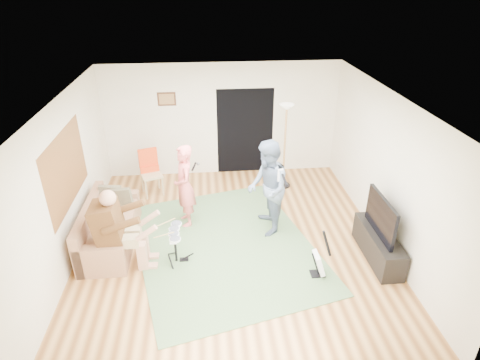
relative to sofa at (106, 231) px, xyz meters
name	(u,v)px	position (x,y,z in m)	size (l,w,h in m)	color
floor	(232,243)	(2.29, -0.21, -0.27)	(6.00, 6.00, 0.00)	brown
walls	(231,178)	(2.29, -0.21, 1.08)	(5.50, 6.00, 2.70)	silver
ceiling	(230,100)	(2.29, -0.21, 2.43)	(6.00, 6.00, 0.00)	white
window_blinds	(66,169)	(-0.46, -0.01, 1.28)	(2.05, 2.05, 0.00)	brown
doorway	(245,132)	(2.84, 2.78, 0.78)	(2.10, 2.10, 0.00)	black
picture_frame	(167,99)	(1.04, 2.78, 1.63)	(0.42, 0.03, 0.32)	#3F2314
area_rug	(224,245)	(2.14, -0.28, -0.26)	(3.02, 3.82, 0.02)	#4E7145
sofa	(106,231)	(0.00, 0.00, 0.00)	(0.82, 1.98, 0.80)	#A07050
drummer	(122,237)	(0.43, -0.65, 0.30)	(0.94, 0.53, 1.45)	brown
drum_kit	(175,248)	(1.29, -0.65, 0.02)	(0.35, 0.63, 0.65)	black
singer	(185,186)	(1.44, 0.55, 0.56)	(0.60, 0.40, 1.65)	#EB6666
microphone	(194,167)	(1.64, 0.55, 0.97)	(0.06, 0.06, 0.24)	black
guitarist	(267,188)	(2.98, 0.15, 0.65)	(0.89, 0.70, 1.84)	slate
guitar_held	(279,172)	(3.18, 0.15, 0.98)	(0.12, 0.60, 0.26)	white
guitar_spare	(319,263)	(3.64, -1.22, -0.02)	(0.32, 0.28, 0.87)	black
torchiere_lamp	(285,132)	(3.64, 1.92, 1.08)	(0.35, 0.35, 1.96)	black
dining_chair	(152,178)	(0.65, 1.86, 0.10)	(0.55, 0.58, 1.02)	tan
tv_cabinet	(378,245)	(4.79, -0.86, -0.02)	(0.40, 1.40, 0.50)	black
television	(381,216)	(4.74, -0.86, 0.58)	(0.06, 1.07, 0.68)	black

